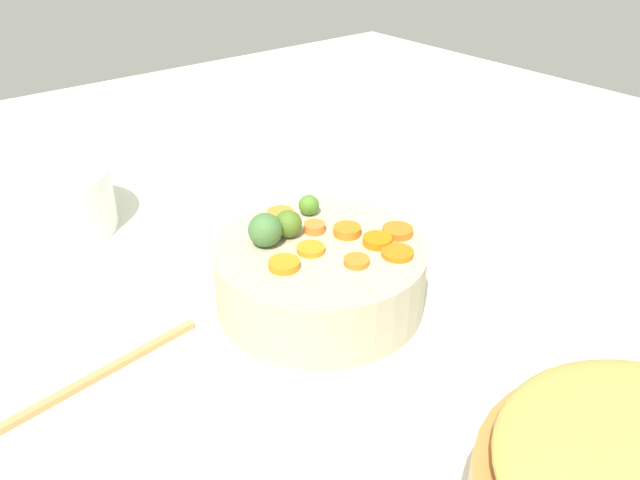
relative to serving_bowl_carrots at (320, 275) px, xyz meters
name	(u,v)px	position (x,y,z in m)	size (l,w,h in m)	color
tabletop	(323,326)	(0.02, 0.03, -0.05)	(2.40, 2.40, 0.02)	silver
serving_bowl_carrots	(320,275)	(0.00, 0.00, 0.00)	(0.27, 0.27, 0.09)	#B5AA8D
carrot_slice_0	(347,231)	(-0.05, 0.00, 0.05)	(0.04, 0.04, 0.01)	orange
carrot_slice_1	(398,231)	(-0.10, 0.04, 0.05)	(0.04, 0.04, 0.01)	orange
carrot_slice_2	(311,249)	(0.02, 0.00, 0.05)	(0.04, 0.04, 0.01)	orange
carrot_slice_3	(284,264)	(0.06, 0.01, 0.05)	(0.04, 0.04, 0.01)	orange
carrot_slice_4	(314,228)	(-0.02, -0.04, 0.05)	(0.03, 0.03, 0.01)	orange
carrot_slice_5	(377,241)	(-0.06, 0.04, 0.05)	(0.04, 0.04, 0.01)	orange
carrot_slice_6	(356,261)	(-0.01, 0.06, 0.05)	(0.03, 0.03, 0.01)	orange
carrot_slice_7	(281,214)	(-0.01, -0.10, 0.05)	(0.04, 0.04, 0.01)	orange
carrot_slice_8	(397,253)	(-0.06, 0.08, 0.05)	(0.04, 0.04, 0.01)	orange
brussels_sprout_0	(265,230)	(0.05, -0.05, 0.06)	(0.04, 0.04, 0.04)	#447238
brussels_sprout_1	(288,224)	(0.01, -0.05, 0.06)	(0.04, 0.04, 0.04)	#4D7023
brussels_sprout_2	(309,205)	(-0.04, -0.08, 0.06)	(0.03, 0.03, 0.03)	#4F8327
wooden_spoon	(0,428)	(0.39, -0.03, -0.04)	(0.33, 0.07, 0.01)	tan
casserole_dish	(40,202)	(0.22, -0.43, 0.01)	(0.22, 0.22, 0.10)	white
dish_towel	(472,216)	(-0.34, -0.03, -0.04)	(0.12, 0.14, 0.01)	#ECE3C3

